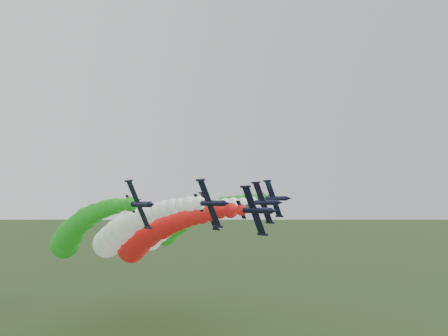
{
  "coord_description": "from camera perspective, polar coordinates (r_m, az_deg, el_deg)",
  "views": [
    {
      "loc": [
        -58.17,
        -75.23,
        42.08
      ],
      "look_at": [
        3.17,
        4.97,
        49.78
      ],
      "focal_mm": 35.0,
      "sensor_mm": 36.0,
      "label": 1
    }
  ],
  "objects": [
    {
      "name": "jet_outer_left",
      "position": [
        145.45,
        -19.16,
        -8.09
      ],
      "size": [
        15.62,
        84.27,
        24.25
      ],
      "rotation": [
        0.0,
        1.13,
        0.0
      ],
      "color": "black",
      "rests_on": "ground"
    },
    {
      "name": "jet_outer_right",
      "position": [
        167.0,
        -5.51,
        -7.29
      ],
      "size": [
        15.55,
        84.19,
        24.17
      ],
      "rotation": [
        0.0,
        1.13,
        0.0
      ],
      "color": "black",
      "rests_on": "ground"
    },
    {
      "name": "jet_lead",
      "position": [
        138.61,
        -10.03,
        -9.04
      ],
      "size": [
        15.67,
        84.32,
        24.3
      ],
      "rotation": [
        0.0,
        1.13,
        0.0
      ],
      "color": "black",
      "rests_on": "ground"
    },
    {
      "name": "jet_trail",
      "position": [
        164.85,
        -11.64,
        -8.31
      ],
      "size": [
        14.66,
        83.31,
        23.29
      ],
      "rotation": [
        0.0,
        1.13,
        0.0
      ],
      "color": "black",
      "rests_on": "ground"
    },
    {
      "name": "jet_inner_left",
      "position": [
        142.6,
        -13.48,
        -8.24
      ],
      "size": [
        15.7,
        84.35,
        24.33
      ],
      "rotation": [
        0.0,
        1.13,
        0.0
      ],
      "color": "black",
      "rests_on": "ground"
    },
    {
      "name": "jet_inner_right",
      "position": [
        152.97,
        -7.39,
        -7.84
      ],
      "size": [
        15.04,
        83.69,
        23.67
      ],
      "rotation": [
        0.0,
        1.13,
        0.0
      ],
      "color": "black",
      "rests_on": "ground"
    }
  ]
}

